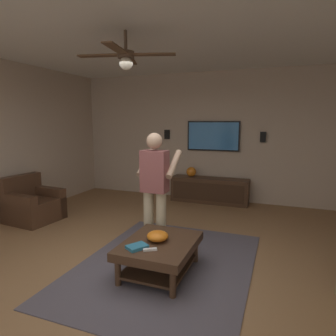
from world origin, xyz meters
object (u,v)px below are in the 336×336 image
object	(u,v)px
person_standing	(155,184)
remote_white	(150,250)
book	(137,247)
ceiling_fan	(126,57)
media_console	(210,190)
wall_speaker_left	(263,137)
wall_speaker_right	(167,134)
coffee_table	(160,250)
bowl	(158,236)
vase_round	(191,172)
armchair	(32,206)
tv	(213,136)

from	to	relation	value
person_standing	remote_white	size ratio (longest dim) A/B	10.93
book	ceiling_fan	distance (m)	2.24
media_console	ceiling_fan	size ratio (longest dim) A/B	1.43
media_console	book	xyz separation A→B (m)	(-3.60, -0.02, 0.14)
media_console	wall_speaker_left	world-z (taller)	wall_speaker_left
wall_speaker_left	wall_speaker_right	xyz separation A→B (m)	(0.00, 2.19, 0.02)
coffee_table	bowl	bearing A→B (deg)	69.98
wall_speaker_left	media_console	bearing A→B (deg)	103.33
person_standing	wall_speaker_right	size ratio (longest dim) A/B	7.45
vase_round	wall_speaker_left	xyz separation A→B (m)	(0.22, -1.51, 0.80)
remote_white	book	size ratio (longest dim) A/B	0.68
coffee_table	remote_white	distance (m)	0.30
remote_white	vase_round	size ratio (longest dim) A/B	0.68
armchair	vase_round	bearing A→B (deg)	50.89
armchair	book	xyz separation A→B (m)	(-1.22, -2.75, 0.14)
coffee_table	vase_round	bearing A→B (deg)	10.38
tv	bowl	world-z (taller)	tv
tv	ceiling_fan	size ratio (longest dim) A/B	1.00
coffee_table	tv	size ratio (longest dim) A/B	0.85
bowl	wall_speaker_left	size ratio (longest dim) A/B	1.17
wall_speaker_left	remote_white	bearing A→B (deg)	166.92
media_console	book	distance (m)	3.60
bowl	wall_speaker_right	distance (m)	3.93
coffee_table	armchair	bearing A→B (deg)	71.92
person_standing	ceiling_fan	bearing A→B (deg)	155.95
armchair	wall_speaker_left	bearing A→B (deg)	39.13
wall_speaker_left	armchair	bearing A→B (deg)	124.73
ceiling_fan	person_standing	bearing A→B (deg)	-24.44
wall_speaker_right	ceiling_fan	xyz separation A→B (m)	(-3.33, -0.75, 1.07)
person_standing	bowl	xyz separation A→B (m)	(-0.67, -0.32, -0.48)
vase_round	ceiling_fan	world-z (taller)	ceiling_fan
media_console	person_standing	bearing A→B (deg)	-3.70
bowl	vase_round	world-z (taller)	vase_round
media_console	remote_white	world-z (taller)	media_console
bowl	vase_round	size ratio (longest dim) A/B	1.17
tv	book	size ratio (longest dim) A/B	5.38
wall_speaker_left	vase_round	bearing A→B (deg)	98.39
vase_round	wall_speaker_left	bearing A→B (deg)	-81.61
coffee_table	wall_speaker_left	size ratio (longest dim) A/B	4.55
media_console	wall_speaker_right	bearing A→B (deg)	-102.80
remote_white	ceiling_fan	world-z (taller)	ceiling_fan
armchair	coffee_table	distance (m)	3.05
armchair	remote_white	world-z (taller)	armchair
remote_white	ceiling_fan	bearing A→B (deg)	-77.34
tv	remote_white	distance (m)	3.99
coffee_table	media_console	world-z (taller)	media_console
tv	person_standing	world-z (taller)	tv
vase_round	wall_speaker_left	world-z (taller)	wall_speaker_left
tv	book	bearing A→B (deg)	0.25
book	vase_round	bearing A→B (deg)	-141.57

